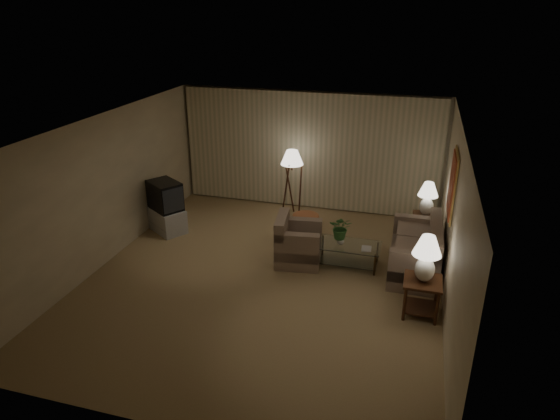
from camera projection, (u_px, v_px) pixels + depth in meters
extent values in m
plane|color=#A18559|center=(265.00, 277.00, 8.79)|extent=(7.00, 7.00, 0.00)
cube|color=beige|center=(310.00, 150.00, 11.37)|extent=(6.00, 0.04, 2.70)
cube|color=beige|center=(106.00, 190.00, 9.01)|extent=(0.04, 7.00, 2.70)
cube|color=beige|center=(453.00, 228.00, 7.51)|extent=(0.04, 7.00, 2.70)
cube|color=white|center=(262.00, 127.00, 7.74)|extent=(6.00, 7.00, 0.04)
cube|color=beige|center=(309.00, 151.00, 11.30)|extent=(5.85, 0.12, 2.65)
cube|color=#C09143|center=(453.00, 185.00, 8.07)|extent=(0.03, 0.90, 1.10)
cube|color=#A22D1D|center=(451.00, 185.00, 8.08)|extent=(0.02, 0.80, 1.00)
cube|color=gray|center=(413.00, 261.00, 8.94)|extent=(1.69, 0.87, 0.39)
cube|color=gray|center=(298.00, 252.00, 9.26)|extent=(1.07, 1.03, 0.38)
cube|color=#361C0E|center=(423.00, 282.00, 7.55)|extent=(0.57, 0.57, 0.04)
cube|color=#361C0E|center=(420.00, 307.00, 7.73)|extent=(0.48, 0.48, 0.02)
cylinder|color=#361C0E|center=(405.00, 304.00, 7.52)|extent=(0.05, 0.05, 0.56)
cylinder|color=#361C0E|center=(406.00, 288.00, 7.94)|extent=(0.05, 0.05, 0.56)
cylinder|color=#361C0E|center=(437.00, 309.00, 7.40)|extent=(0.05, 0.05, 0.56)
cylinder|color=#361C0E|center=(437.00, 293.00, 7.82)|extent=(0.05, 0.05, 0.56)
cube|color=#361C0E|center=(425.00, 216.00, 9.86)|extent=(0.49, 0.41, 0.04)
cube|color=#361C0E|center=(423.00, 236.00, 10.04)|extent=(0.42, 0.35, 0.02)
cylinder|color=#361C0E|center=(413.00, 231.00, 9.89)|extent=(0.05, 0.05, 0.56)
cylinder|color=#361C0E|center=(414.00, 225.00, 10.16)|extent=(0.05, 0.05, 0.56)
cylinder|color=#361C0E|center=(434.00, 234.00, 9.79)|extent=(0.05, 0.05, 0.56)
cylinder|color=#361C0E|center=(434.00, 227.00, 10.06)|extent=(0.05, 0.05, 0.56)
ellipsoid|color=white|center=(425.00, 270.00, 7.47)|extent=(0.30, 0.30, 0.38)
cylinder|color=white|center=(426.00, 256.00, 7.38)|extent=(0.03, 0.03, 0.09)
cone|color=#EFE3CC|center=(428.00, 245.00, 7.31)|extent=(0.43, 0.43, 0.30)
ellipsoid|color=white|center=(426.00, 207.00, 9.78)|extent=(0.27, 0.27, 0.34)
cylinder|color=white|center=(428.00, 197.00, 9.70)|extent=(0.03, 0.03, 0.08)
cone|color=#EFE3CC|center=(429.00, 189.00, 9.64)|extent=(0.39, 0.39, 0.27)
cube|color=silver|center=(348.00, 245.00, 9.06)|extent=(1.17, 0.64, 0.02)
cube|color=silver|center=(347.00, 260.00, 9.18)|extent=(1.09, 0.55, 0.01)
cylinder|color=#42301A|center=(317.00, 258.00, 9.05)|extent=(0.04, 0.04, 0.40)
cylinder|color=#42301A|center=(323.00, 246.00, 9.49)|extent=(0.04, 0.04, 0.40)
cylinder|color=#42301A|center=(375.00, 265.00, 8.79)|extent=(0.04, 0.04, 0.40)
cylinder|color=#42301A|center=(377.00, 253.00, 9.23)|extent=(0.04, 0.04, 0.40)
cube|color=#AFAFB1|center=(167.00, 220.00, 10.48)|extent=(1.29, 1.27, 0.50)
cube|color=black|center=(165.00, 195.00, 10.27)|extent=(1.15, 1.14, 0.59)
cylinder|color=#361C0E|center=(292.00, 165.00, 10.85)|extent=(0.04, 0.04, 0.22)
cone|color=#EFE3CC|center=(292.00, 157.00, 10.78)|extent=(0.50, 0.50, 0.31)
cylinder|color=#B1623C|center=(306.00, 223.00, 10.48)|extent=(0.56, 0.56, 0.37)
imported|color=white|center=(340.00, 240.00, 9.06)|extent=(0.18, 0.18, 0.15)
imported|color=#326C30|center=(341.00, 225.00, 8.95)|extent=(0.41, 0.36, 0.44)
imported|color=olive|center=(361.00, 248.00, 8.90)|extent=(0.19, 0.25, 0.02)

